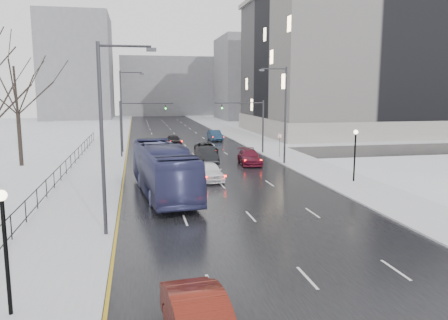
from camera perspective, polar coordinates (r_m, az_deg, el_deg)
road at (r=63.65m, az=-5.30°, el=2.13°), size 16.00×150.00×0.04m
cross_road at (r=51.84m, az=-3.88°, el=0.58°), size 130.00×10.00×0.04m
sidewalk_left at (r=63.41m, az=-14.78°, el=1.90°), size 5.00×150.00×0.16m
sidewalk_right at (r=65.58m, az=3.86°, el=2.41°), size 5.00×150.00×0.16m
park_strip at (r=64.69m, az=-23.21°, el=1.59°), size 14.00×150.00×0.12m
tree_park_e at (r=48.84m, az=-24.90°, el=-0.78°), size 9.45×9.45×13.50m
iron_fence at (r=34.11m, az=-21.88°, el=-2.95°), size 0.06×70.00×1.30m
streetlight_r_mid at (r=45.38m, az=7.75°, el=6.43°), size 2.95×0.25×10.00m
streetlight_l_near at (r=22.98m, az=-15.13°, el=3.77°), size 2.95×0.25×10.00m
streetlight_l_far at (r=54.90m, az=-13.04°, el=6.71°), size 2.95×0.25×10.00m
lamppost_l at (r=16.15m, az=-26.74°, el=-8.70°), size 0.36×0.36×4.28m
lamppost_r_mid at (r=37.58m, az=16.75°, el=1.52°), size 0.36×0.36×4.28m
mast_signal_right at (r=52.85m, az=4.00°, el=5.20°), size 6.10×0.33×6.50m
mast_signal_left at (r=50.97m, az=-12.15°, el=4.88°), size 6.10×0.33×6.50m
no_uturn_sign at (r=49.74m, az=7.29°, el=2.83°), size 0.60×0.06×2.70m
civic_building at (r=85.74m, az=18.04°, el=10.99°), size 41.00×31.00×24.80m
bldg_far_right at (r=122.89m, az=5.09°, el=10.56°), size 24.00×20.00×22.00m
bldg_far_left at (r=128.92m, az=-18.58°, el=11.39°), size 18.00×22.00×28.00m
bldg_far_center at (r=143.25m, az=-7.22°, el=9.49°), size 30.00×18.00×18.00m
bus at (r=32.49m, az=-7.92°, el=-1.21°), size 4.46×13.44×3.67m
sedan_center_near at (r=37.15m, az=-1.87°, el=-1.50°), size 2.10×4.66×1.56m
sedan_right_near at (r=46.01m, az=-2.31°, el=0.62°), size 1.98×5.20×1.69m
sedan_right_cross at (r=52.11m, az=-2.37°, el=1.47°), size 2.49×5.24×1.45m
sedan_right_far at (r=45.45m, az=3.36°, el=0.38°), size 2.52×5.30×1.49m
sedan_center_far at (r=61.96m, az=-6.57°, el=2.62°), size 1.98×4.39×1.46m
sedan_right_distant at (r=67.35m, az=-1.21°, el=3.24°), size 1.87×4.84×1.57m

